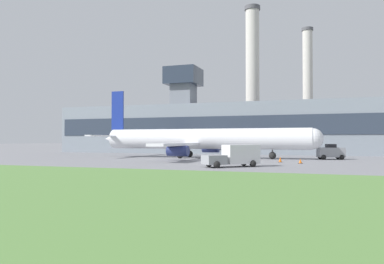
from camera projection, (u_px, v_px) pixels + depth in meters
name	position (u px, v px, depth m)	size (l,w,h in m)	color
ground_plane	(203.00, 160.00, 51.91)	(400.00, 400.00, 0.00)	gray
terminal_building	(239.00, 128.00, 76.97)	(79.36, 12.42, 18.37)	gray
smokestack_left	(253.00, 77.00, 98.29)	(4.09, 4.09, 38.06)	beige
smokestack_right	(308.00, 89.00, 97.68)	(2.93, 2.93, 32.12)	beige
airplane	(201.00, 139.00, 57.46)	(34.83, 29.19, 10.88)	white
pushback_tug	(331.00, 152.00, 53.22)	(3.96, 2.99, 2.19)	gray
baggage_truck	(235.00, 156.00, 38.65)	(5.71, 5.35, 2.27)	gray
ground_crew_person	(232.00, 155.00, 46.07)	(0.57, 0.57, 1.84)	#23283D
traffic_cone_near_nose	(280.00, 160.00, 46.57)	(0.54, 0.54, 0.70)	black
traffic_cone_wingtip	(300.00, 161.00, 44.08)	(0.57, 0.57, 0.55)	black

